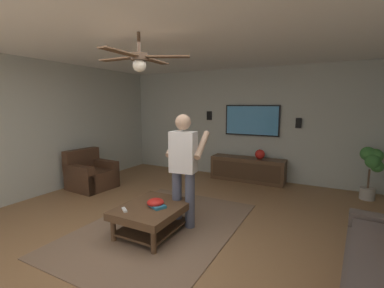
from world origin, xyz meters
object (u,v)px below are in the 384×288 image
bowl (156,202)px  ceiling_fan (140,60)px  media_console (247,169)px  potted_plant_tall (372,165)px  wall_speaker_right (209,116)px  coffee_table (152,213)px  book (157,206)px  vase_round (260,154)px  wall_speaker_left (299,123)px  person_standing (184,164)px  armchair (91,175)px  remote_white (124,210)px  tv (252,120)px

bowl → ceiling_fan: 1.86m
media_console → potted_plant_tall: 2.42m
wall_speaker_right → coffee_table: bearing=-168.8°
book → vase_round: vase_round is taller
bowl → wall_speaker_left: (3.39, -1.41, 0.92)m
book → vase_round: 3.21m
coffee_table → media_console: media_console is taller
person_standing → media_console: bearing=-10.1°
person_standing → armchair: bearing=69.4°
armchair → bowl: armchair is taller
person_standing → wall_speaker_left: size_ratio=7.45×
potted_plant_tall → wall_speaker_right: bearing=83.8°
potted_plant_tall → remote_white: (-3.34, 3.04, -0.25)m
wall_speaker_left → ceiling_fan: ceiling_fan is taller
media_console → wall_speaker_left: (0.25, -1.03, 1.10)m
armchair → wall_speaker_left: (2.36, -3.85, 1.10)m
bowl → potted_plant_tall: bearing=-42.6°
potted_plant_tall → wall_speaker_left: bearing=74.4°
armchair → bowl: 2.65m
tv → potted_plant_tall: (-0.37, -2.39, -0.75)m
remote_white → ceiling_fan: ceiling_fan is taller
armchair → book: armchair is taller
armchair → media_console: bearing=40.3°
bowl → vase_round: (3.12, -0.66, 0.21)m
armchair → vase_round: armchair is taller
coffee_table → wall_speaker_right: wall_speaker_right is taller
person_standing → ceiling_fan: size_ratio=1.36×
wall_speaker_left → wall_speaker_right: bearing=90.0°
armchair → bowl: bearing=-19.6°
person_standing → book: 0.68m
armchair → remote_white: bearing=-28.6°
armchair → book: (-1.06, -2.48, 0.14)m
coffee_table → potted_plant_tall: (3.02, -2.82, 0.36)m
bowl → wall_speaker_right: bearing=12.1°
armchair → wall_speaker_right: size_ratio=3.90×
bowl → remote_white: bowl is taller
media_console → bowl: bearing=-6.9°
media_console → remote_white: (-3.46, 0.65, 0.14)m
wall_speaker_left → bowl: bearing=157.4°
book → wall_speaker_left: wall_speaker_left is taller
potted_plant_tall → bowl: 4.10m
person_standing → remote_white: 1.01m
media_console → wall_speaker_left: bearing=103.8°
wall_speaker_right → media_console: bearing=-102.9°
person_standing → wall_speaker_left: 3.26m
remote_white → wall_speaker_right: wall_speaker_right is taller
armchair → person_standing: size_ratio=0.52×
armchair → vase_round: bearing=37.5°
coffee_table → wall_speaker_right: (3.40, 0.68, 1.20)m
coffee_table → wall_speaker_right: bearing=11.2°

